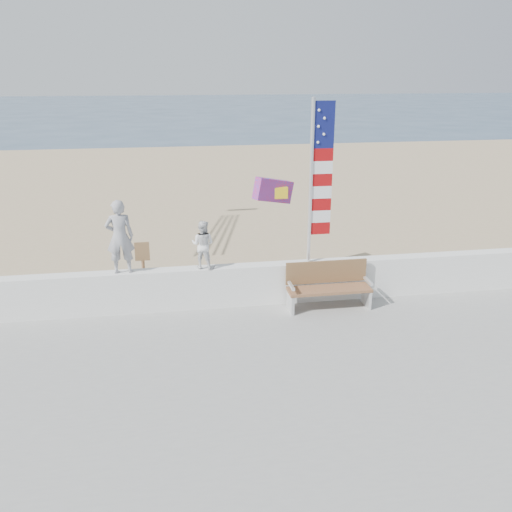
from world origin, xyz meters
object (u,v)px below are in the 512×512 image
object	(u,v)px
bench	(328,285)
flag	(317,175)
adult	(120,237)
child	(203,244)

from	to	relation	value
bench	flag	world-z (taller)	flag
adult	bench	distance (m)	4.51
child	flag	world-z (taller)	flag
child	bench	xyz separation A→B (m)	(2.64, -0.45, -0.91)
adult	bench	world-z (taller)	adult
child	flag	bearing A→B (deg)	-156.55
adult	flag	size ratio (longest dim) A/B	0.44
adult	child	xyz separation A→B (m)	(1.69, 0.00, -0.25)
adult	flag	distance (m)	4.28
flag	adult	bearing A→B (deg)	180.00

